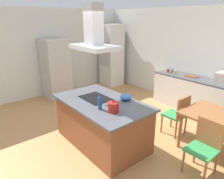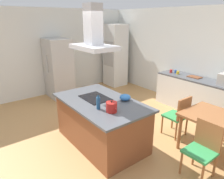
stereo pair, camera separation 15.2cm
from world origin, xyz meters
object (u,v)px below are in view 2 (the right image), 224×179
object	(u,v)px
coffee_mug_yellow	(178,73)
cutting_board	(195,77)
refrigerator	(59,68)
chair_at_left_end	(179,114)
tea_kettle	(112,107)
olive_oil_bottle	(98,103)
coffee_mug_red	(171,71)
mixing_bowl	(125,97)
wall_oven_stack	(115,55)
coffee_mug_blue	(176,72)
cooktop	(95,98)
range_hood	(93,35)
chair_facing_island	(203,146)

from	to	relation	value
coffee_mug_yellow	cutting_board	size ratio (longest dim) A/B	0.26
refrigerator	chair_at_left_end	world-z (taller)	refrigerator
tea_kettle	chair_at_left_end	distance (m)	1.64
olive_oil_bottle	refrigerator	size ratio (longest dim) A/B	0.15
cutting_board	refrigerator	size ratio (longest dim) A/B	0.19
coffee_mug_yellow	chair_at_left_end	distance (m)	1.85
coffee_mug_red	chair_at_left_end	bearing A→B (deg)	-46.84
mixing_bowl	wall_oven_stack	world-z (taller)	wall_oven_stack
coffee_mug_blue	coffee_mug_yellow	world-z (taller)	same
tea_kettle	mixing_bowl	world-z (taller)	tea_kettle
chair_at_left_end	cutting_board	bearing A→B (deg)	112.70
chair_at_left_end	coffee_mug_red	bearing A→B (deg)	133.16
cooktop	wall_oven_stack	size ratio (longest dim) A/B	0.27
cooktop	coffee_mug_red	xyz separation A→B (m)	(-0.36, 2.84, 0.04)
cutting_board	range_hood	bearing A→B (deg)	-96.69
mixing_bowl	cutting_board	bearing A→B (deg)	92.24
refrigerator	tea_kettle	bearing A→B (deg)	-9.55
cooktop	coffee_mug_red	bearing A→B (deg)	97.18
olive_oil_bottle	mixing_bowl	distance (m)	0.63
chair_at_left_end	olive_oil_bottle	bearing A→B (deg)	-106.96
coffee_mug_yellow	wall_oven_stack	world-z (taller)	wall_oven_stack
mixing_bowl	coffee_mug_yellow	bearing A→B (deg)	103.07
cooktop	tea_kettle	world-z (taller)	tea_kettle
chair_facing_island	range_hood	distance (m)	2.59
tea_kettle	coffee_mug_blue	bearing A→B (deg)	107.08
wall_oven_stack	chair_at_left_end	bearing A→B (deg)	-18.36
mixing_bowl	coffee_mug_yellow	world-z (taller)	mixing_bowl
refrigerator	range_hood	world-z (taller)	range_hood
cooktop	range_hood	world-z (taller)	range_hood
coffee_mug_yellow	wall_oven_stack	size ratio (longest dim) A/B	0.04
coffee_mug_blue	cutting_board	distance (m)	0.58
olive_oil_bottle	coffee_mug_yellow	bearing A→B (deg)	100.89
tea_kettle	range_hood	bearing A→B (deg)	170.07
tea_kettle	olive_oil_bottle	bearing A→B (deg)	-152.57
mixing_bowl	chair_at_left_end	world-z (taller)	mixing_bowl
coffee_mug_red	coffee_mug_blue	xyz separation A→B (m)	(0.12, 0.06, 0.00)
tea_kettle	chair_at_left_end	bearing A→B (deg)	79.63
chair_at_left_end	tea_kettle	bearing A→B (deg)	-100.37
cooktop	chair_at_left_end	distance (m)	1.77
mixing_bowl	range_hood	xyz separation A→B (m)	(-0.44, -0.39, 1.14)
tea_kettle	range_hood	size ratio (longest dim) A/B	0.27
mixing_bowl	chair_facing_island	size ratio (longest dim) A/B	0.24
olive_oil_bottle	refrigerator	bearing A→B (deg)	167.84
mixing_bowl	refrigerator	bearing A→B (deg)	178.76
coffee_mug_blue	coffee_mug_yellow	xyz separation A→B (m)	(0.11, -0.06, 0.00)
tea_kettle	chair_facing_island	world-z (taller)	tea_kettle
chair_at_left_end	coffee_mug_yellow	bearing A→B (deg)	127.74
chair_at_left_end	mixing_bowl	bearing A→B (deg)	-117.28
range_hood	chair_facing_island	bearing A→B (deg)	21.88
refrigerator	chair_at_left_end	bearing A→B (deg)	14.31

